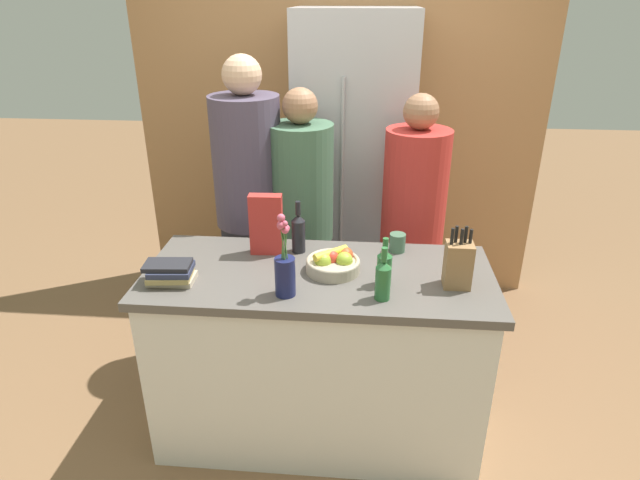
% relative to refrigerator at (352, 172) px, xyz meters
% --- Properties ---
extents(ground_plane, '(14.00, 14.00, 0.00)m').
position_rel_refrigerator_xyz_m(ground_plane, '(-0.11, -1.24, -0.99)').
color(ground_plane, brown).
extents(kitchen_island, '(1.57, 0.68, 0.90)m').
position_rel_refrigerator_xyz_m(kitchen_island, '(-0.11, -1.24, -0.53)').
color(kitchen_island, silver).
rests_on(kitchen_island, ground_plane).
extents(back_wall_wood, '(2.77, 0.12, 2.60)m').
position_rel_refrigerator_xyz_m(back_wall_wood, '(-0.11, 0.36, 0.31)').
color(back_wall_wood, '#AD7A4C').
rests_on(back_wall_wood, ground_plane).
extents(refrigerator, '(0.72, 0.63, 1.97)m').
position_rel_refrigerator_xyz_m(refrigerator, '(0.00, 0.00, 0.00)').
color(refrigerator, '#B7B7BC').
rests_on(refrigerator, ground_plane).
extents(fruit_bowl, '(0.24, 0.24, 0.10)m').
position_rel_refrigerator_xyz_m(fruit_bowl, '(-0.04, -1.22, -0.04)').
color(fruit_bowl, tan).
rests_on(fruit_bowl, kitchen_island).
extents(knife_block, '(0.11, 0.10, 0.27)m').
position_rel_refrigerator_xyz_m(knife_block, '(0.49, -1.31, 0.02)').
color(knife_block, olive).
rests_on(knife_block, kitchen_island).
extents(flower_vase, '(0.09, 0.09, 0.36)m').
position_rel_refrigerator_xyz_m(flower_vase, '(-0.23, -1.44, 0.03)').
color(flower_vase, '#191E4C').
rests_on(flower_vase, kitchen_island).
extents(cereal_box, '(0.16, 0.07, 0.29)m').
position_rel_refrigerator_xyz_m(cereal_box, '(-0.37, -1.06, 0.06)').
color(cereal_box, red).
rests_on(cereal_box, kitchen_island).
extents(coffee_mug, '(0.08, 0.11, 0.09)m').
position_rel_refrigerator_xyz_m(coffee_mug, '(0.25, -0.98, -0.04)').
color(coffee_mug, '#42664C').
rests_on(coffee_mug, kitchen_island).
extents(book_stack, '(0.21, 0.16, 0.09)m').
position_rel_refrigerator_xyz_m(book_stack, '(-0.74, -1.38, -0.04)').
color(book_stack, '#B7A88E').
rests_on(book_stack, kitchen_island).
extents(bottle_oil, '(0.06, 0.06, 0.22)m').
position_rel_refrigerator_xyz_m(bottle_oil, '(0.18, -1.32, 0.00)').
color(bottle_oil, '#286633').
rests_on(bottle_oil, kitchen_island).
extents(bottle_vinegar, '(0.06, 0.06, 0.23)m').
position_rel_refrigerator_xyz_m(bottle_vinegar, '(0.17, -1.44, 0.01)').
color(bottle_vinegar, '#286633').
rests_on(bottle_vinegar, kitchen_island).
extents(bottle_wine, '(0.07, 0.07, 0.26)m').
position_rel_refrigerator_xyz_m(bottle_wine, '(-0.22, -1.03, 0.02)').
color(bottle_wine, black).
rests_on(bottle_wine, kitchen_island).
extents(person_at_sink, '(0.38, 0.38, 1.77)m').
position_rel_refrigerator_xyz_m(person_at_sink, '(-0.56, -0.57, 0.01)').
color(person_at_sink, '#383842').
rests_on(person_at_sink, ground_plane).
extents(person_in_blue, '(0.35, 0.35, 1.61)m').
position_rel_refrigerator_xyz_m(person_in_blue, '(-0.27, -0.57, -0.09)').
color(person_in_blue, '#383842').
rests_on(person_in_blue, ground_plane).
extents(person_in_red_tee, '(0.35, 0.35, 1.59)m').
position_rel_refrigerator_xyz_m(person_in_red_tee, '(0.36, -0.57, -0.10)').
color(person_in_red_tee, '#383842').
rests_on(person_in_red_tee, ground_plane).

